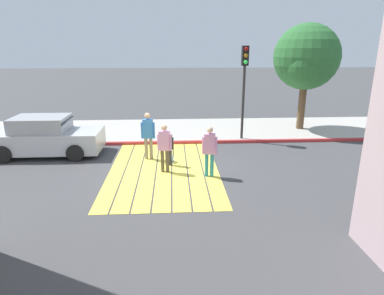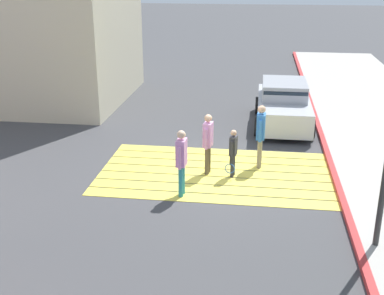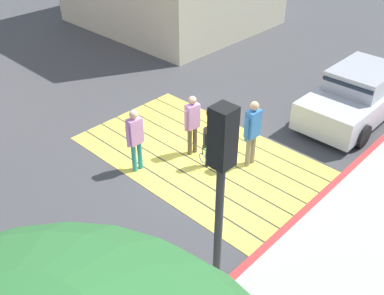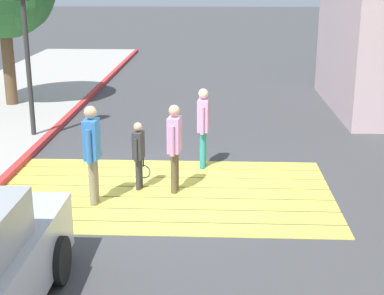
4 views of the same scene
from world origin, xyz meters
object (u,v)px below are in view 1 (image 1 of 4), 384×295
object	(u,v)px
pedestrian_adult_lead	(165,145)
traffic_light_corner	(244,74)
pedestrian_adult_side	(209,148)
car_parked_near_curb	(46,137)
pedestrian_adult_trailing	(148,133)
pedestrian_child_with_racket	(168,145)
street_tree	(306,59)

from	to	relation	value
pedestrian_adult_lead	traffic_light_corner	bearing A→B (deg)	137.53
traffic_light_corner	pedestrian_adult_side	xyz separation A→B (m)	(4.29, -1.99, -2.03)
car_parked_near_curb	traffic_light_corner	bearing A→B (deg)	100.83
pedestrian_adult_lead	pedestrian_adult_side	size ratio (longest dim) A/B	0.99
traffic_light_corner	pedestrian_adult_trailing	xyz separation A→B (m)	(2.38, -4.13, -1.97)
car_parked_near_curb	pedestrian_child_with_racket	size ratio (longest dim) A/B	3.22
pedestrian_adult_trailing	pedestrian_child_with_racket	xyz separation A→B (m)	(0.72, 0.78, -0.31)
traffic_light_corner	pedestrian_child_with_racket	distance (m)	5.10
traffic_light_corner	pedestrian_adult_side	size ratio (longest dim) A/B	2.46
pedestrian_adult_trailing	pedestrian_adult_side	xyz separation A→B (m)	(1.91, 2.14, -0.06)
pedestrian_child_with_racket	street_tree	bearing A→B (deg)	125.25
pedestrian_adult_side	street_tree	bearing A→B (deg)	137.98
pedestrian_adult_lead	car_parked_near_curb	bearing A→B (deg)	-114.81
pedestrian_adult_lead	pedestrian_adult_trailing	world-z (taller)	pedestrian_adult_trailing
street_tree	pedestrian_adult_side	size ratio (longest dim) A/B	3.09
pedestrian_child_with_racket	pedestrian_adult_lead	bearing A→B (deg)	-9.88
pedestrian_adult_side	car_parked_near_curb	bearing A→B (deg)	-113.37
pedestrian_adult_side	pedestrian_child_with_racket	distance (m)	1.83
street_tree	pedestrian_adult_side	distance (m)	8.42
car_parked_near_curb	traffic_light_corner	xyz separation A→B (m)	(-1.58, 8.26, 2.30)
pedestrian_adult_lead	pedestrian_adult_side	world-z (taller)	pedestrian_adult_side
car_parked_near_curb	pedestrian_adult_side	size ratio (longest dim) A/B	2.50
traffic_light_corner	pedestrian_adult_lead	size ratio (longest dim) A/B	2.49
traffic_light_corner	pedestrian_adult_trailing	bearing A→B (deg)	-60.06
car_parked_near_curb	pedestrian_adult_lead	world-z (taller)	pedestrian_adult_lead
traffic_light_corner	street_tree	distance (m)	3.80
pedestrian_adult_trailing	pedestrian_adult_side	size ratio (longest dim) A/B	1.06
traffic_light_corner	pedestrian_child_with_racket	xyz separation A→B (m)	(3.10, -3.35, -2.28)
pedestrian_adult_trailing	pedestrian_adult_side	world-z (taller)	pedestrian_adult_trailing
pedestrian_adult_lead	pedestrian_adult_side	xyz separation A→B (m)	(0.50, 1.49, 0.01)
car_parked_near_curb	pedestrian_adult_trailing	size ratio (longest dim) A/B	2.36
pedestrian_adult_lead	street_tree	bearing A→B (deg)	128.51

